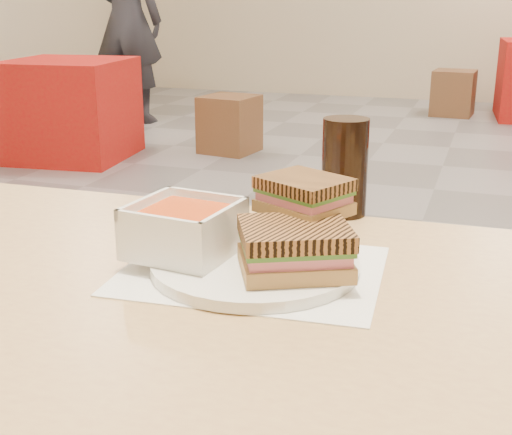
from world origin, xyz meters
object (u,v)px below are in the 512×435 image
(cola_glass, at_px, (345,167))
(bg_chair_2l, at_px, (453,93))
(panini_lower, at_px, (295,248))
(plate, at_px, (255,264))
(bg_chair_0r, at_px, (230,124))
(soup_bowl, at_px, (184,231))
(main_table, at_px, (230,375))
(bg_table_0, at_px, (71,109))
(patron_a, at_px, (126,20))

(cola_glass, xyz_separation_m, bg_chair_2l, (-0.16, 5.76, -0.62))
(panini_lower, relative_size, bg_chair_2l, 0.39)
(plate, height_order, bg_chair_0r, plate)
(plate, relative_size, soup_bowl, 1.92)
(main_table, bearing_deg, panini_lower, 38.19)
(cola_glass, bearing_deg, main_table, -100.21)
(cola_glass, bearing_deg, panini_lower, -89.31)
(panini_lower, bearing_deg, bg_table_0, 127.78)
(bg_table_0, bearing_deg, main_table, -53.39)
(soup_bowl, height_order, bg_chair_2l, soup_bowl)
(main_table, height_order, bg_table_0, main_table)
(plate, distance_m, cola_glass, 0.29)
(soup_bowl, distance_m, bg_table_0, 4.12)
(plate, relative_size, cola_glass, 1.72)
(bg_chair_0r, relative_size, patron_a, 0.23)
(cola_glass, bearing_deg, patron_a, 123.06)
(bg_chair_0r, distance_m, bg_chair_2l, 2.63)
(cola_glass, relative_size, bg_table_0, 0.19)
(plate, relative_size, bg_chair_0r, 0.66)
(bg_table_0, bearing_deg, soup_bowl, -53.83)
(cola_glass, xyz_separation_m, bg_table_0, (-2.57, 3.02, -0.49))
(bg_table_0, relative_size, bg_chair_0r, 2.07)
(main_table, xyz_separation_m, bg_chair_0r, (-1.52, 3.90, -0.43))
(plate, distance_m, bg_table_0, 4.16)
(soup_bowl, bearing_deg, panini_lower, -4.81)
(patron_a, bearing_deg, cola_glass, -56.94)
(main_table, height_order, bg_chair_2l, main_table)
(plate, height_order, soup_bowl, soup_bowl)
(cola_glass, height_order, bg_chair_0r, cola_glass)
(bg_table_0, bearing_deg, plate, -52.69)
(main_table, height_order, plate, plate)
(main_table, relative_size, bg_chair_2l, 2.88)
(panini_lower, xyz_separation_m, cola_glass, (-0.00, 0.30, 0.03))
(plate, bearing_deg, bg_table_0, 127.31)
(plate, distance_m, bg_chair_0r, 4.16)
(main_table, xyz_separation_m, patron_a, (-2.83, 4.81, 0.26))
(bg_table_0, bearing_deg, bg_chair_2l, 48.74)
(soup_bowl, height_order, panini_lower, soup_bowl)
(patron_a, bearing_deg, soup_bowl, -59.91)
(bg_chair_2l, height_order, patron_a, patron_a)
(patron_a, bearing_deg, bg_chair_0r, -34.60)
(bg_chair_0r, height_order, patron_a, patron_a)
(main_table, height_order, patron_a, patron_a)
(main_table, bearing_deg, soup_bowl, 143.08)
(panini_lower, height_order, patron_a, patron_a)
(bg_chair_0r, bearing_deg, bg_chair_2l, 57.22)
(main_table, bearing_deg, bg_chair_0r, 111.32)
(bg_chair_2l, bearing_deg, bg_table_0, -131.26)
(bg_table_0, xyz_separation_m, patron_a, (-0.33, 1.44, 0.55))
(plate, xyz_separation_m, cola_glass, (0.06, 0.28, 0.07))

